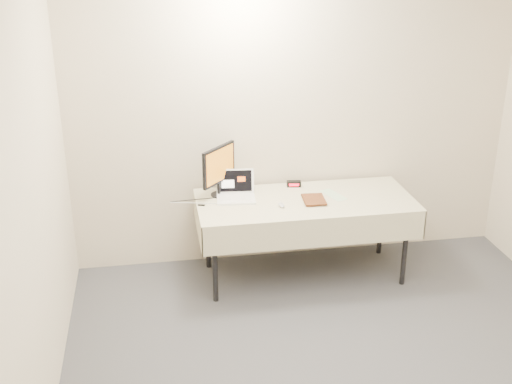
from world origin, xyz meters
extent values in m
cube|color=beige|center=(0.00, 2.50, 1.35)|extent=(4.00, 0.10, 2.70)
cylinder|color=black|center=(-0.82, 1.75, 0.34)|extent=(0.04, 0.04, 0.69)
cylinder|color=black|center=(0.82, 1.75, 0.34)|extent=(0.04, 0.04, 0.69)
cylinder|color=black|center=(-0.82, 2.34, 0.34)|extent=(0.04, 0.04, 0.69)
cylinder|color=black|center=(0.82, 2.34, 0.34)|extent=(0.04, 0.04, 0.69)
cube|color=gray|center=(0.00, 2.04, 0.71)|extent=(1.80, 0.75, 0.04)
cube|color=beige|center=(0.00, 2.04, 0.73)|extent=(1.86, 0.81, 0.01)
cube|color=beige|center=(0.00, 1.64, 0.60)|extent=(1.86, 0.01, 0.25)
cube|color=beige|center=(0.00, 2.45, 0.60)|extent=(1.86, 0.01, 0.25)
cube|color=beige|center=(-0.93, 2.04, 0.60)|extent=(0.01, 0.81, 0.25)
cube|color=beige|center=(0.93, 2.04, 0.60)|extent=(0.01, 0.81, 0.25)
cube|color=white|center=(-0.59, 2.13, 0.75)|extent=(0.35, 0.26, 0.02)
cube|color=white|center=(-0.57, 2.28, 0.86)|extent=(0.33, 0.12, 0.20)
cube|color=black|center=(-0.57, 2.28, 0.86)|extent=(0.29, 0.09, 0.17)
cylinder|color=black|center=(-0.71, 2.26, 0.74)|extent=(0.21, 0.21, 0.01)
cube|color=black|center=(-0.71, 2.26, 0.80)|extent=(0.04, 0.04, 0.11)
cube|color=black|center=(-0.71, 2.26, 1.02)|extent=(0.31, 0.34, 0.32)
cube|color=orange|center=(-0.71, 2.26, 1.02)|extent=(0.26, 0.29, 0.28)
imported|color=#95471B|center=(-0.03, 2.00, 0.86)|extent=(0.19, 0.04, 0.25)
cube|color=black|center=(-0.03, 2.35, 0.76)|extent=(0.13, 0.07, 0.05)
cube|color=#FF0C24|center=(-0.03, 2.33, 0.76)|extent=(0.09, 0.01, 0.02)
ellipsoid|color=#BCBCBE|center=(-0.23, 1.94, 0.75)|extent=(0.06, 0.10, 0.02)
cube|color=#B6DAAE|center=(0.27, 2.10, 0.74)|extent=(0.20, 0.30, 0.00)
cube|color=black|center=(-0.89, 2.06, 0.74)|extent=(0.06, 0.04, 0.01)
camera|label=1|loc=(-1.27, -2.86, 2.89)|focal=45.00mm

